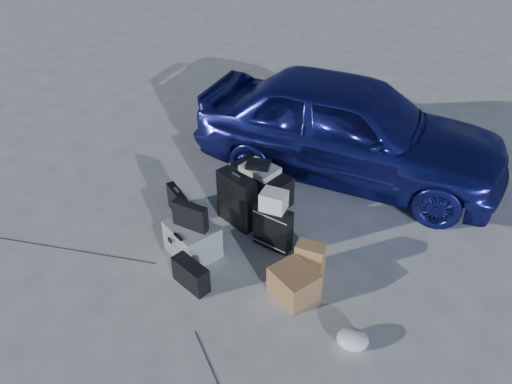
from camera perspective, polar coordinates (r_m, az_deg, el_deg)
ground at (r=5.33m, az=-4.31°, el=-9.22°), size 60.00×60.00×0.00m
car at (r=6.61m, az=10.55°, el=7.28°), size 4.13×2.02×1.36m
pelican_case at (r=5.46m, az=-7.26°, el=-5.36°), size 0.64×0.58×0.38m
laptop_bag at (r=5.23m, az=-7.54°, el=-2.72°), size 0.39×0.11×0.29m
briefcase at (r=6.04m, az=-8.91°, el=-1.23°), size 0.43×0.30×0.34m
suitcase_left at (r=5.75m, az=-2.21°, el=-0.90°), size 0.54×0.32×0.66m
suitcase_right at (r=5.46m, az=1.95°, el=-4.11°), size 0.44×0.18×0.51m
white_carton at (r=5.25m, az=2.04°, el=-1.01°), size 0.29×0.24×0.21m
duffel_bag at (r=6.23m, az=0.66°, el=0.83°), size 0.84×0.51×0.39m
flat_box_white at (r=6.10m, az=0.46°, el=2.61°), size 0.48×0.40×0.08m
flat_box_black at (r=6.06m, az=0.27°, el=3.15°), size 0.33×0.28×0.06m
kraft_bag at (r=5.20m, az=6.17°, el=-7.70°), size 0.32×0.22×0.39m
cardboard_box at (r=5.00m, az=4.36°, el=-10.38°), size 0.53×0.50×0.31m
plastic_bag at (r=4.72m, az=10.98°, el=-16.22°), size 0.35×0.33×0.16m
messenger_bag at (r=5.13m, az=-7.46°, el=-9.33°), size 0.45×0.25×0.29m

